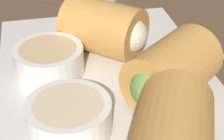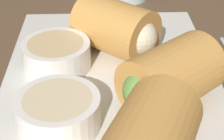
% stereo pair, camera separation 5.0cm
% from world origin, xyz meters
% --- Properties ---
extents(table_surface, '(1.80, 1.40, 0.02)m').
position_xyz_m(table_surface, '(0.00, 0.00, 0.01)').
color(table_surface, brown).
rests_on(table_surface, ground).
extents(serving_plate, '(0.35, 0.22, 0.01)m').
position_xyz_m(serving_plate, '(0.03, 0.02, 0.03)').
color(serving_plate, silver).
rests_on(serving_plate, table_surface).
extents(roll_front_left, '(0.10, 0.10, 0.06)m').
position_xyz_m(roll_front_left, '(0.10, 0.01, 0.06)').
color(roll_front_left, '#D19347').
rests_on(roll_front_left, serving_plate).
extents(roll_front_right, '(0.10, 0.10, 0.06)m').
position_xyz_m(roll_front_right, '(0.00, -0.03, 0.06)').
color(roll_front_right, '#D19347').
rests_on(roll_front_right, serving_plate).
extents(dipping_bowl_near, '(0.07, 0.07, 0.03)m').
position_xyz_m(dipping_bowl_near, '(0.07, 0.07, 0.05)').
color(dipping_bowl_near, white).
rests_on(dipping_bowl_near, serving_plate).
extents(dipping_bowl_far, '(0.07, 0.07, 0.03)m').
position_xyz_m(dipping_bowl_far, '(-0.02, 0.06, 0.05)').
color(dipping_bowl_far, white).
rests_on(dipping_bowl_far, serving_plate).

